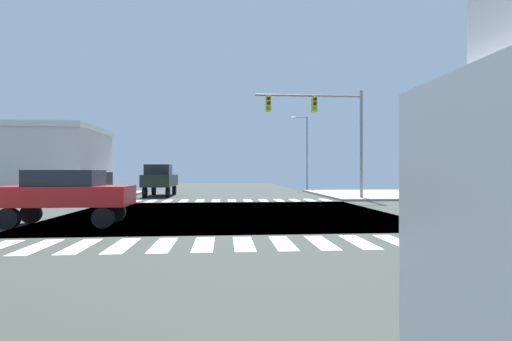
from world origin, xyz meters
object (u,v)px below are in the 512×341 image
at_px(traffic_signal_mast, 322,118).
at_px(pickup_nearside_1, 160,179).
at_px(sedan_crossing_2, 66,193).
at_px(street_lamp, 305,145).

relative_size(traffic_signal_mast, pickup_nearside_1, 1.40).
bearing_deg(pickup_nearside_1, sedan_crossing_2, 87.80).
distance_m(street_lamp, pickup_nearside_1, 16.07).
xyz_separation_m(street_lamp, sedan_crossing_2, (-13.46, -24.70, -3.36)).
distance_m(traffic_signal_mast, pickup_nearside_1, 12.68).
bearing_deg(street_lamp, sedan_crossing_2, -118.59).
bearing_deg(sedan_crossing_2, street_lamp, -28.59).
xyz_separation_m(pickup_nearside_1, sedan_crossing_2, (-0.60, -15.61, -0.17)).
bearing_deg(traffic_signal_mast, pickup_nearside_1, 157.02).
distance_m(traffic_signal_mast, sedan_crossing_2, 16.52).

